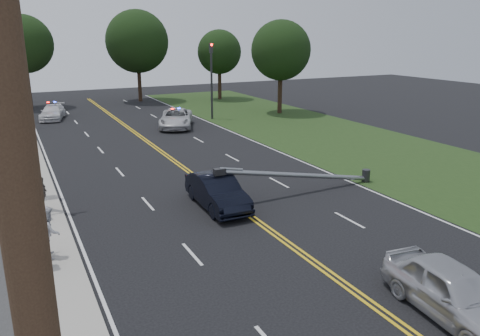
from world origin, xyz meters
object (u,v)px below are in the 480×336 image
utility_pole_far (2,68)px  bystander_d (42,194)px  waiting_sedan (453,291)px  traffic_signal (211,74)px  utility_pole_mid (6,101)px  fallen_streetlight (308,175)px  bystander_a (44,244)px  emergency_b (53,112)px  bystander_c (36,202)px  bystander_b (49,231)px  crashed_sedan (217,191)px  emergency_a (176,118)px

utility_pole_far → bystander_d: size_ratio=6.16×
utility_pole_far → waiting_sedan: (10.84, -37.05, -4.29)m
traffic_signal → utility_pole_mid: bearing=-134.2°
fallen_streetlight → bystander_a: bearing=-167.4°
emergency_b → utility_pole_mid: bearing=-84.0°
fallen_streetlight → bystander_c: bearing=171.2°
utility_pole_mid → bystander_b: utility_pole_mid is taller
fallen_streetlight → waiting_sedan: (-2.55, -11.05, -0.13)m
fallen_streetlight → utility_pole_mid: size_ratio=0.94×
traffic_signal → emergency_b: 15.59m
traffic_signal → bystander_b: (-16.71, -24.01, -3.13)m
fallen_streetlight → utility_pole_far: size_ratio=0.94×
utility_pole_far → crashed_sedan: (8.35, -25.90, -4.31)m
utility_pole_mid → bystander_c: size_ratio=6.27×
emergency_a → utility_pole_far: bearing=176.5°
crashed_sedan → fallen_streetlight: bearing=0.3°
utility_pole_far → crashed_sedan: utility_pole_far is taller
traffic_signal → bystander_a: traffic_signal is taller
waiting_sedan → bystander_c: 16.56m
traffic_signal → waiting_sedan: 33.88m
utility_pole_far → crashed_sedan: size_ratio=2.12×
traffic_signal → utility_pole_mid: 25.12m
bystander_a → crashed_sedan: bearing=-57.7°
waiting_sedan → bystander_c: bystander_c is taller
crashed_sedan → emergency_b: size_ratio=1.01×
fallen_streetlight → emergency_a: (-0.36, 19.53, -0.12)m
traffic_signal → bystander_c: 26.40m
traffic_signal → bystander_b: size_ratio=3.70×
crashed_sedan → emergency_a: 19.99m
bystander_a → utility_pole_mid: bearing=15.9°
fallen_streetlight → waiting_sedan: size_ratio=2.01×
waiting_sedan → emergency_a: 30.66m
bystander_a → bystander_b: (0.26, 0.86, 0.09)m
bystander_c → bystander_d: bystander_d is taller
utility_pole_mid → bystander_d: (0.91, -1.08, -4.15)m
emergency_a → bystander_b: 24.78m
crashed_sedan → bystander_d: bystander_d is taller
traffic_signal → crashed_sedan: 23.98m
crashed_sedan → bystander_a: bearing=-157.7°
traffic_signal → utility_pole_far: 17.97m
utility_pole_mid → emergency_a: size_ratio=1.75×
emergency_a → bystander_d: (-12.12, -16.61, 0.14)m
emergency_a → bystander_a: size_ratio=3.32×
waiting_sedan → bystander_a: bystander_a is taller
bystander_c → bystander_d: 0.99m
fallen_streetlight → bystander_a: size_ratio=5.43×
emergency_a → crashed_sedan: bearing=-80.7°
emergency_a → bystander_a: bystander_a is taller
fallen_streetlight → bystander_b: bystander_b is taller
utility_pole_far → bystander_c: 24.39m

